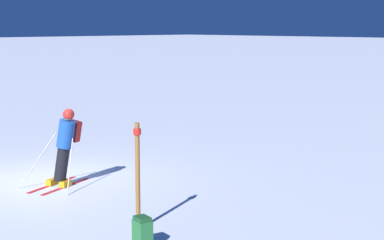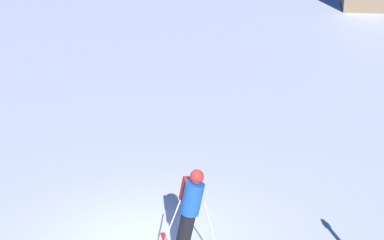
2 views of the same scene
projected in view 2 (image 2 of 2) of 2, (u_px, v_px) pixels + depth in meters
The scene contains 1 object.
skier at pixel (189, 208), 11.26m from camera, with size 1.28×1.66×1.73m.
Camera 2 is at (2.07, -9.60, 6.75)m, focal length 60.00 mm.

